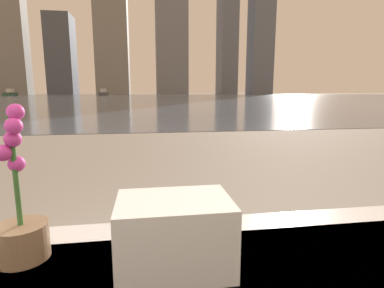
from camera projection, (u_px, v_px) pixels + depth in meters
The scene contains 9 objects.
potted_orchid at pixel (21, 223), 0.70m from camera, with size 0.12×0.12×0.36m.
towel_stack at pixel (174, 234), 0.66m from camera, with size 0.25×0.18×0.16m.
harbor_water at pixel (147, 96), 60.44m from camera, with size 180.00×110.00×0.01m.
harbor_boat_0 at pixel (103, 93), 75.52m from camera, with size 2.99×4.96×1.76m.
harbor_boat_1 at pixel (10, 93), 71.74m from camera, with size 1.74×4.52×1.67m.
skyline_tower_1 at pixel (61, 55), 108.09m from camera, with size 8.78×10.61×27.94m.
skyline_tower_3 at pixel (171, 5), 110.82m from camera, with size 11.77×9.57×65.46m.
skyline_tower_4 at pixel (227, 25), 115.18m from camera, with size 6.33×10.51×52.32m.
skyline_tower_5 at pixel (262, 6), 115.91m from camera, with size 8.47×8.68×67.50m.
Camera 1 is at (-0.27, 0.13, 0.93)m, focal length 28.00 mm.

